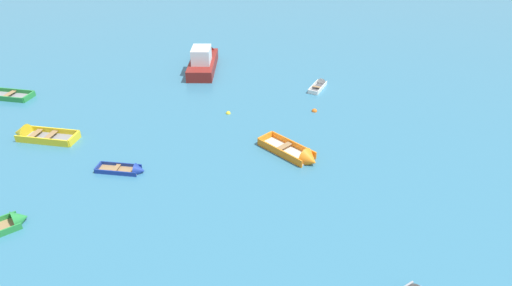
# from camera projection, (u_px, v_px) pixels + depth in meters

# --- Properties ---
(rowboat_green_cluster_inner) EXTENTS (3.44, 2.52, 1.05)m
(rowboat_green_cluster_inner) POSITION_uv_depth(u_px,v_px,m) (5.00, 225.00, 20.35)
(rowboat_green_cluster_inner) COLOR #99754C
(rowboat_green_cluster_inner) RESTS_ON ground_plane
(rowboat_yellow_far_back) EXTENTS (4.44, 2.70, 1.28)m
(rowboat_yellow_far_back) POSITION_uv_depth(u_px,v_px,m) (33.00, 135.00, 27.63)
(rowboat_yellow_far_back) COLOR gray
(rowboat_yellow_far_back) RESTS_ON ground_plane
(motor_launch_maroon_cluster_outer) EXTENTS (3.20, 7.13, 2.59)m
(motor_launch_maroon_cluster_outer) POSITION_uv_depth(u_px,v_px,m) (203.00, 60.00, 38.10)
(motor_launch_maroon_cluster_outer) COLOR maroon
(motor_launch_maroon_cluster_outer) RESTS_ON ground_plane
(rowboat_deep_blue_outer_left) EXTENTS (2.94, 1.66, 0.81)m
(rowboat_deep_blue_outer_left) POSITION_uv_depth(u_px,v_px,m) (131.00, 170.00, 24.35)
(rowboat_deep_blue_outer_left) COLOR #99754C
(rowboat_deep_blue_outer_left) RESTS_ON ground_plane
(rowboat_orange_far_right) EXTENTS (3.39, 4.13, 1.23)m
(rowboat_orange_far_right) POSITION_uv_depth(u_px,v_px,m) (299.00, 156.00, 25.52)
(rowboat_orange_far_right) COLOR beige
(rowboat_orange_far_right) RESTS_ON ground_plane
(rowboat_white_back_row_right) EXTENTS (2.18, 2.61, 0.74)m
(rowboat_white_back_row_right) POSITION_uv_depth(u_px,v_px,m) (320.00, 84.00, 34.84)
(rowboat_white_back_row_right) COLOR #4C4C51
(rowboat_white_back_row_right) RESTS_ON ground_plane
(mooring_buoy_outer_edge) EXTENTS (0.35, 0.35, 0.35)m
(mooring_buoy_outer_edge) POSITION_uv_depth(u_px,v_px,m) (228.00, 114.00, 30.69)
(mooring_buoy_outer_edge) COLOR yellow
(mooring_buoy_outer_edge) RESTS_ON ground_plane
(mooring_buoy_midfield) EXTENTS (0.40, 0.40, 0.40)m
(mooring_buoy_midfield) POSITION_uv_depth(u_px,v_px,m) (314.00, 111.00, 31.00)
(mooring_buoy_midfield) COLOR orange
(mooring_buoy_midfield) RESTS_ON ground_plane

